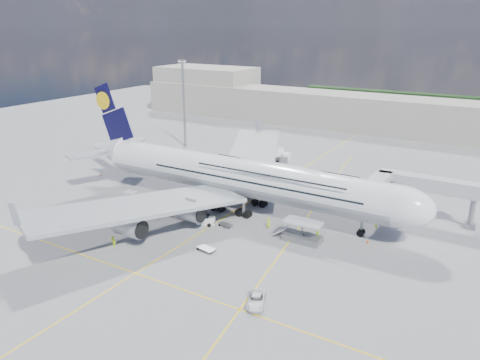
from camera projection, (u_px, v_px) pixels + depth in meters
The scene contains 31 objects.
ground at pixel (211, 226), 86.13m from camera, with size 300.00×300.00×0.00m, color gray.
taxi_line_main at pixel (211, 226), 86.13m from camera, with size 0.25×220.00×0.01m, color yellow.
taxi_line_cross at pixel (135, 273), 69.86m from camera, with size 120.00×0.25×0.01m, color yellow.
taxi_line_diag at pixel (303, 223), 87.45m from camera, with size 0.25×100.00×0.01m, color yellow.
airliner at pixel (240, 176), 91.95m from camera, with size 77.26×79.15×23.71m.
jet_bridge at pixel (407, 186), 86.47m from camera, with size 18.80×12.10×8.50m.
cargo_loader at pixel (302, 234), 79.90m from camera, with size 8.53×3.20×3.67m.
light_mast at pixel (184, 103), 137.98m from camera, with size 3.00×0.70×25.50m.
terminal at pixel (365, 113), 161.48m from camera, with size 180.00×16.00×12.00m, color #B2AD9E.
hangar at pixel (207, 89), 198.65m from camera, with size 40.00×22.00×18.00m, color #B2AD9E.
dolly_row_a at pixel (163, 207), 92.39m from camera, with size 2.90×1.61×1.81m.
dolly_row_b at pixel (117, 211), 92.13m from camera, with size 3.15×1.91×0.44m.
dolly_row_c at pixel (195, 214), 89.16m from camera, with size 3.06×1.82×1.86m.
dolly_back at pixel (131, 196), 97.68m from camera, with size 3.50×1.97×2.17m.
dolly_nose_far at pixel (206, 249), 76.72m from camera, with size 3.36×2.22×0.45m.
dolly_nose_near at pixel (226, 225), 85.85m from camera, with size 2.87×2.15×0.38m.
baggage_tug at pixel (206, 220), 86.44m from camera, with size 3.44×2.37×1.96m.
catering_truck_inner at pixel (210, 173), 110.96m from camera, with size 6.46×3.36×3.67m.
catering_truck_outer at pixel (277, 155), 125.51m from camera, with size 7.26×5.26×3.99m.
service_van at pixel (256, 300), 61.84m from camera, with size 2.27×4.93×1.37m, color white.
crew_nose at pixel (376, 225), 84.61m from camera, with size 0.55×0.36×1.52m, color #CBFF1A.
crew_loader at pixel (317, 235), 80.18m from camera, with size 0.97×0.75×1.99m, color #C5FF1A.
crew_wing at pixel (159, 212), 89.95m from camera, with size 1.06×0.44×1.82m, color #E8FE1A.
crew_van at pixel (268, 223), 85.26m from camera, with size 0.92×0.60×1.89m, color #C3E317.
crew_tug at pixel (113, 242), 77.77m from camera, with size 1.24×0.72×1.93m, color #CCFD1A.
cone_nose at pixel (368, 241), 79.36m from camera, with size 0.50×0.50×0.63m.
cone_wing_left_inner at pixel (231, 182), 109.45m from camera, with size 0.40×0.40×0.51m.
cone_wing_left_outer at pixel (252, 166), 121.16m from camera, with size 0.48×0.48×0.61m.
cone_wing_right_inner at pixel (141, 229), 84.29m from camera, with size 0.45×0.45×0.57m.
cone_wing_right_outer at pixel (97, 222), 87.28m from camera, with size 0.45×0.45×0.57m.
cone_tail at pixel (100, 175), 114.44m from camera, with size 0.41×0.41×0.53m.
Camera 1 is at (45.13, -64.97, 35.52)m, focal length 35.00 mm.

